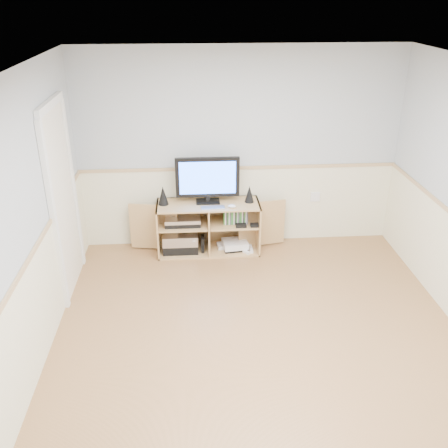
{
  "coord_description": "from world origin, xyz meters",
  "views": [
    {
      "loc": [
        -0.63,
        -3.7,
        3.06
      ],
      "look_at": [
        -0.27,
        1.2,
        0.74
      ],
      "focal_mm": 40.0,
      "sensor_mm": 36.0,
      "label": 1
    }
  ],
  "objects_px": {
    "media_cabinet": "(208,225)",
    "keyboard": "(213,208)",
    "monitor": "(208,179)",
    "game_consoles": "(234,245)"
  },
  "relations": [
    {
      "from": "media_cabinet",
      "to": "monitor",
      "type": "bearing_deg",
      "value": -90.0
    },
    {
      "from": "monitor",
      "to": "media_cabinet",
      "type": "bearing_deg",
      "value": 90.0
    },
    {
      "from": "media_cabinet",
      "to": "keyboard",
      "type": "relative_size",
      "value": 6.92
    },
    {
      "from": "media_cabinet",
      "to": "game_consoles",
      "type": "xyz_separation_m",
      "value": [
        0.33,
        -0.07,
        -0.26
      ]
    },
    {
      "from": "media_cabinet",
      "to": "monitor",
      "type": "height_order",
      "value": "monitor"
    },
    {
      "from": "media_cabinet",
      "to": "monitor",
      "type": "distance_m",
      "value": 0.63
    },
    {
      "from": "keyboard",
      "to": "game_consoles",
      "type": "height_order",
      "value": "keyboard"
    },
    {
      "from": "media_cabinet",
      "to": "keyboard",
      "type": "distance_m",
      "value": 0.38
    },
    {
      "from": "media_cabinet",
      "to": "keyboard",
      "type": "height_order",
      "value": "keyboard"
    },
    {
      "from": "media_cabinet",
      "to": "keyboard",
      "type": "xyz_separation_m",
      "value": [
        0.05,
        -0.2,
        0.32
      ]
    }
  ]
}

